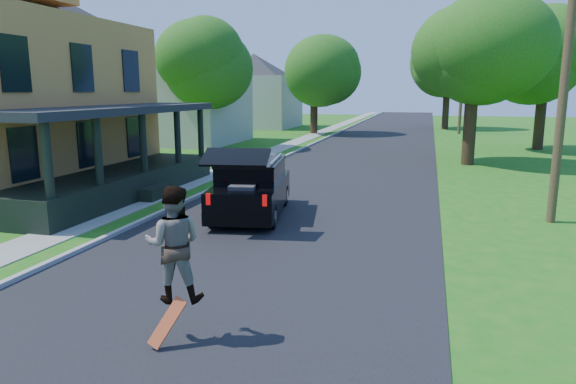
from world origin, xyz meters
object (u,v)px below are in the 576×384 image
(skateboarder, at_px, (174,244))
(tree_right_near, at_px, (475,40))
(utility_pole_near, at_px, (565,80))
(black_suv, at_px, (251,188))

(skateboarder, relative_size, tree_right_near, 0.19)
(utility_pole_near, bearing_deg, black_suv, -157.43)
(utility_pole_near, bearing_deg, skateboarder, -115.29)
(tree_right_near, bearing_deg, utility_pole_near, -82.43)
(black_suv, xyz_separation_m, utility_pole_near, (8.40, 1.50, 3.07))
(black_suv, height_order, skateboarder, skateboarder)
(black_suv, bearing_deg, utility_pole_near, 0.90)
(tree_right_near, bearing_deg, skateboarder, -104.82)
(black_suv, distance_m, tree_right_near, 15.60)
(tree_right_near, relative_size, utility_pole_near, 1.23)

